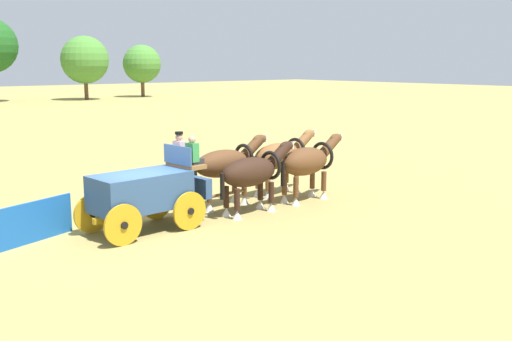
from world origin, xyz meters
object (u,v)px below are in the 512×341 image
at_px(draft_horse_rear_near, 225,165).
at_px(draft_horse_lead_near, 280,157).
at_px(draft_horse_rear_off, 252,173).
at_px(show_wagon, 146,191).
at_px(draft_horse_lead_off, 307,162).

xyz_separation_m(draft_horse_rear_near, draft_horse_lead_near, (2.59, 0.19, -0.03)).
relative_size(draft_horse_rear_off, draft_horse_lead_near, 1.00).
bearing_deg(draft_horse_lead_near, draft_horse_rear_near, -175.91).
bearing_deg(show_wagon, draft_horse_rear_off, -6.38).
height_order(draft_horse_rear_off, draft_horse_lead_near, draft_horse_lead_near).
distance_m(draft_horse_rear_near, draft_horse_lead_off, 2.90).
bearing_deg(draft_horse_lead_off, draft_horse_rear_off, -175.91).
distance_m(draft_horse_rear_off, draft_horse_lead_near, 2.91).
relative_size(show_wagon, draft_horse_lead_off, 1.81).
bearing_deg(show_wagon, draft_horse_lead_near, 10.15).
height_order(show_wagon, draft_horse_rear_near, show_wagon).
bearing_deg(draft_horse_lead_near, show_wagon, -169.85).
bearing_deg(draft_horse_rear_off, draft_horse_rear_near, 94.05).
bearing_deg(draft_horse_rear_near, show_wagon, -165.45).
xyz_separation_m(show_wagon, draft_horse_rear_near, (3.46, 0.90, 0.25)).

